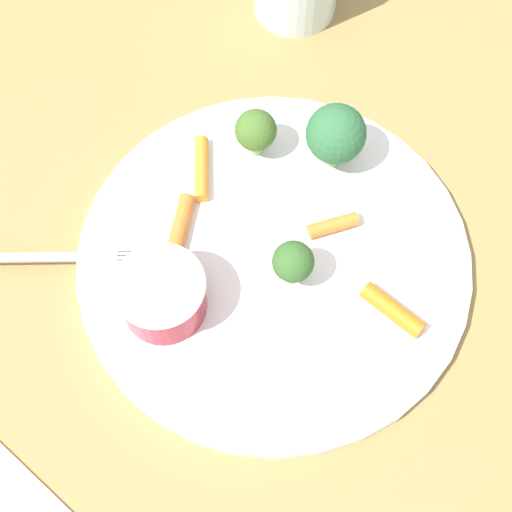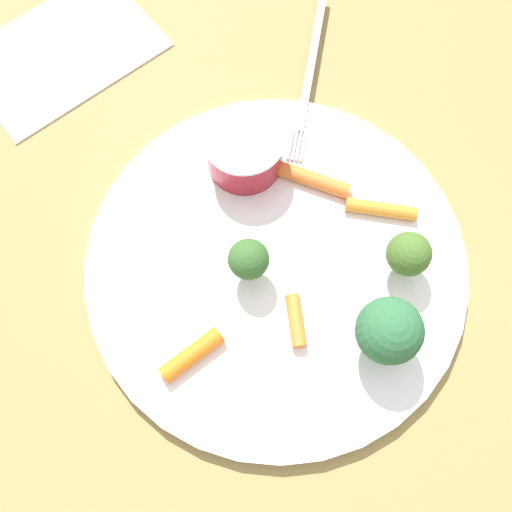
% 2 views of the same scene
% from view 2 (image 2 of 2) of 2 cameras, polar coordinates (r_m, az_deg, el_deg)
% --- Properties ---
extents(ground_plane, '(2.40, 2.40, 0.00)m').
position_cam_2_polar(ground_plane, '(0.43, 2.05, -1.03)').
color(ground_plane, olive).
extents(plate, '(0.29, 0.29, 0.01)m').
position_cam_2_polar(plate, '(0.42, 2.08, -0.77)').
color(plate, white).
rests_on(plate, ground_plane).
extents(sauce_cup, '(0.06, 0.06, 0.04)m').
position_cam_2_polar(sauce_cup, '(0.43, -1.22, 10.88)').
color(sauce_cup, maroon).
rests_on(sauce_cup, plate).
extents(broccoli_floret_0, '(0.03, 0.03, 0.04)m').
position_cam_2_polar(broccoli_floret_0, '(0.38, -0.55, -0.88)').
color(broccoli_floret_0, '#82BB5D').
rests_on(broccoli_floret_0, plate).
extents(broccoli_floret_1, '(0.03, 0.03, 0.04)m').
position_cam_2_polar(broccoli_floret_1, '(0.40, 15.50, 0.16)').
color(broccoli_floret_1, '#8DB271').
rests_on(broccoli_floret_1, plate).
extents(broccoli_floret_2, '(0.05, 0.05, 0.06)m').
position_cam_2_polar(broccoli_floret_2, '(0.37, 13.61, -7.56)').
color(broccoli_floret_2, '#83AA71').
rests_on(broccoli_floret_2, plate).
extents(carrot_stick_0, '(0.05, 0.05, 0.01)m').
position_cam_2_polar(carrot_stick_0, '(0.44, 5.94, 7.87)').
color(carrot_stick_0, orange).
rests_on(carrot_stick_0, plate).
extents(carrot_stick_1, '(0.02, 0.04, 0.01)m').
position_cam_2_polar(carrot_stick_1, '(0.40, 4.15, -6.68)').
color(carrot_stick_1, orange).
rests_on(carrot_stick_1, plate).
extents(carrot_stick_2, '(0.05, 0.02, 0.01)m').
position_cam_2_polar(carrot_stick_2, '(0.39, -6.67, -10.13)').
color(carrot_stick_2, orange).
rests_on(carrot_stick_2, plate).
extents(carrot_stick_3, '(0.05, 0.04, 0.01)m').
position_cam_2_polar(carrot_stick_3, '(0.43, 12.82, 4.76)').
color(carrot_stick_3, orange).
rests_on(carrot_stick_3, plate).
extents(fork, '(0.11, 0.16, 0.00)m').
position_cam_2_polar(fork, '(0.50, 5.59, 18.40)').
color(fork, '#BCB3BC').
rests_on(fork, plate).
extents(napkin, '(0.19, 0.16, 0.00)m').
position_cam_2_polar(napkin, '(0.55, -19.44, 19.46)').
color(napkin, white).
rests_on(napkin, ground_plane).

